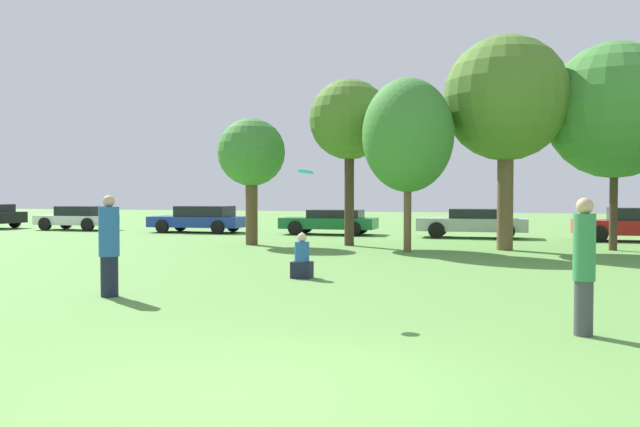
# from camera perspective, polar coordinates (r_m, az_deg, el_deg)

# --- Properties ---
(ground_plane) EXTENTS (120.00, 120.00, 0.00)m
(ground_plane) POSITION_cam_1_polar(r_m,az_deg,el_deg) (6.20, -4.82, -15.56)
(ground_plane) COLOR #5B8E42
(person_thrower) EXTENTS (0.36, 0.36, 1.81)m
(person_thrower) POSITION_cam_1_polar(r_m,az_deg,el_deg) (12.28, -17.89, -2.70)
(person_thrower) COLOR #191E33
(person_thrower) RESTS_ON ground
(person_catcher) EXTENTS (0.28, 0.28, 1.79)m
(person_catcher) POSITION_cam_1_polar(r_m,az_deg,el_deg) (9.15, 22.02, -4.14)
(person_catcher) COLOR #3F3F47
(person_catcher) RESTS_ON ground
(frisbee) EXTENTS (0.26, 0.26, 0.08)m
(frisbee) POSITION_cam_1_polar(r_m,az_deg,el_deg) (10.24, -1.29, 3.65)
(frisbee) COLOR #19B2D8
(bystander_sitting) EXTENTS (0.43, 0.36, 0.99)m
(bystander_sitting) POSITION_cam_1_polar(r_m,az_deg,el_deg) (14.30, -1.59, -4.06)
(bystander_sitting) COLOR #191E33
(bystander_sitting) RESTS_ON ground
(tree_0) EXTENTS (2.43, 2.43, 4.55)m
(tree_0) POSITION_cam_1_polar(r_m,az_deg,el_deg) (23.70, -5.99, 5.18)
(tree_0) COLOR brown
(tree_0) RESTS_ON ground
(tree_1) EXTENTS (2.84, 2.84, 5.89)m
(tree_1) POSITION_cam_1_polar(r_m,az_deg,el_deg) (23.36, 2.57, 8.07)
(tree_1) COLOR #473323
(tree_1) RESTS_ON ground
(tree_2) EXTENTS (2.88, 2.88, 5.49)m
(tree_2) POSITION_cam_1_polar(r_m,az_deg,el_deg) (20.92, 7.66, 6.75)
(tree_2) COLOR brown
(tree_2) RESTS_ON ground
(tree_3) EXTENTS (4.06, 4.06, 6.98)m
(tree_3) POSITION_cam_1_polar(r_m,az_deg,el_deg) (22.40, 15.90, 9.52)
(tree_3) COLOR brown
(tree_3) RESTS_ON ground
(tree_4) EXTENTS (4.39, 4.39, 6.73)m
(tree_4) POSITION_cam_1_polar(r_m,az_deg,el_deg) (23.43, 24.29, 8.17)
(tree_4) COLOR #473323
(tree_4) RESTS_ON ground
(parked_car_white) EXTENTS (4.00, 1.97, 1.21)m
(parked_car_white) POSITION_cam_1_polar(r_m,az_deg,el_deg) (35.39, -20.34, -0.33)
(parked_car_white) COLOR silver
(parked_car_white) RESTS_ON ground
(parked_car_blue) EXTENTS (4.59, 2.13, 1.26)m
(parked_car_blue) POSITION_cam_1_polar(r_m,az_deg,el_deg) (31.60, -10.39, -0.45)
(parked_car_blue) COLOR #1E389E
(parked_car_blue) RESTS_ON ground
(parked_car_green) EXTENTS (4.34, 2.00, 1.12)m
(parked_car_green) POSITION_cam_1_polar(r_m,az_deg,el_deg) (29.53, 0.92, -0.66)
(parked_car_green) COLOR #196633
(parked_car_green) RESTS_ON ground
(parked_car_silver) EXTENTS (4.51, 1.92, 1.21)m
(parked_car_silver) POSITION_cam_1_polar(r_m,az_deg,el_deg) (28.04, 13.25, -0.74)
(parked_car_silver) COLOR #B2B2B7
(parked_car_silver) RESTS_ON ground
(parked_car_red) EXTENTS (4.52, 2.04, 1.30)m
(parked_car_red) POSITION_cam_1_polar(r_m,az_deg,el_deg) (28.05, 25.90, -0.82)
(parked_car_red) COLOR red
(parked_car_red) RESTS_ON ground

